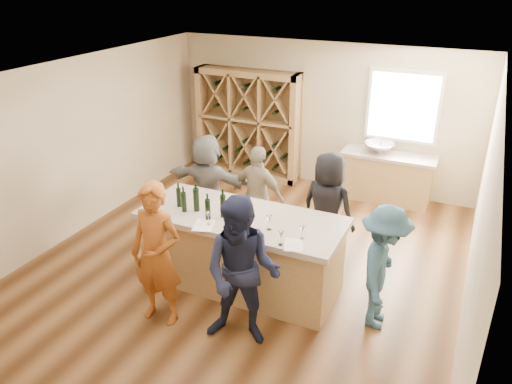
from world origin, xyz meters
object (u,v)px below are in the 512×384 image
at_px(sink, 379,148).
at_px(tasting_counter_base, 242,253).
at_px(wine_bottle_b, 184,202).
at_px(person_server, 383,268).
at_px(wine_bottle_c, 196,200).
at_px(person_far_mid, 258,195).
at_px(wine_bottle_a, 179,197).
at_px(wine_bottle_e, 223,206).
at_px(person_far_left, 208,184).
at_px(person_far_right, 327,208).
at_px(wine_rack, 248,124).
at_px(wine_bottle_d, 208,209).
at_px(person_near_right, 242,273).
at_px(wine_bottle_f, 234,216).
at_px(person_near_left, 157,255).

bearing_deg(sink, tasting_counter_base, -105.88).
xyz_separation_m(tasting_counter_base, wine_bottle_b, (-0.74, -0.21, 0.72)).
bearing_deg(person_server, wine_bottle_c, 87.63).
bearing_deg(person_far_mid, wine_bottle_a, 77.34).
relative_size(wine_bottle_e, person_far_left, 0.18).
distance_m(wine_bottle_a, person_far_right, 2.16).
xyz_separation_m(sink, person_far_left, (-2.24, -2.40, -0.18)).
distance_m(wine_rack, sink, 2.70).
distance_m(person_far_mid, person_far_left, 0.90).
distance_m(wine_bottle_b, wine_bottle_e, 0.55).
bearing_deg(wine_bottle_d, person_near_right, -40.44).
distance_m(wine_bottle_a, person_far_left, 1.41).
height_order(tasting_counter_base, person_far_right, person_far_right).
relative_size(wine_bottle_b, wine_bottle_d, 0.99).
xyz_separation_m(person_server, person_far_left, (-3.10, 1.24, 0.03)).
relative_size(wine_bottle_b, person_far_right, 0.16).
bearing_deg(person_near_right, wine_bottle_d, 128.80).
distance_m(tasting_counter_base, person_server, 1.91).
bearing_deg(wine_bottle_d, wine_bottle_f, -4.37).
height_order(wine_bottle_e, person_far_right, person_far_right).
bearing_deg(wine_bottle_c, wine_bottle_e, -0.60).
bearing_deg(person_near_left, person_far_mid, 79.30).
xyz_separation_m(person_near_left, person_far_mid, (0.29, 2.28, -0.12)).
bearing_deg(wine_bottle_b, tasting_counter_base, 15.81).
relative_size(wine_bottle_e, person_near_left, 0.17).
distance_m(wine_bottle_c, person_near_right, 1.44).
distance_m(wine_bottle_c, wine_bottle_f, 0.68).
distance_m(person_far_right, wine_bottle_f, 1.69).
height_order(wine_rack, wine_bottle_e, wine_rack).
relative_size(wine_bottle_d, person_server, 0.17).
bearing_deg(person_far_left, wine_bottle_f, 125.85).
distance_m(wine_bottle_c, wine_bottle_d, 0.30).
bearing_deg(wine_bottle_e, wine_bottle_b, -171.21).
height_order(person_far_left, wine_bottle_f, person_far_left).
relative_size(wine_bottle_a, person_near_left, 0.14).
height_order(wine_rack, person_near_left, wine_rack).
height_order(wine_bottle_c, person_far_right, person_far_right).
height_order(tasting_counter_base, wine_bottle_b, wine_bottle_b).
xyz_separation_m(wine_rack, person_near_left, (1.07, -4.75, -0.18)).
relative_size(wine_bottle_d, person_near_left, 0.15).
height_order(wine_bottle_b, wine_bottle_f, wine_bottle_f).
height_order(wine_bottle_b, wine_bottle_d, wine_bottle_d).
relative_size(person_near_right, wine_bottle_f, 6.15).
distance_m(wine_bottle_d, person_server, 2.28).
relative_size(wine_bottle_c, wine_bottle_e, 1.06).
xyz_separation_m(wine_bottle_e, person_far_right, (1.03, 1.27, -0.38)).
bearing_deg(wine_bottle_d, wine_bottle_c, 150.28).
xyz_separation_m(wine_bottle_a, wine_bottle_c, (0.28, -0.01, 0.03)).
bearing_deg(person_far_left, person_far_right, 174.14).
height_order(wine_rack, wine_bottle_c, wine_rack).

